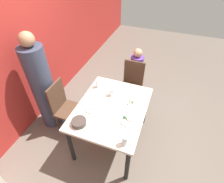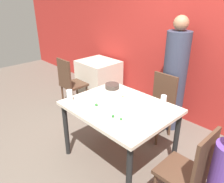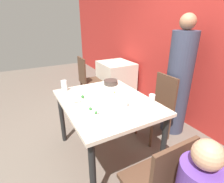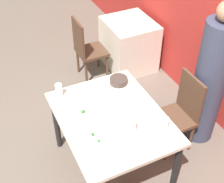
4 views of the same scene
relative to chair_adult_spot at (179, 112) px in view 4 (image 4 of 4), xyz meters
name	(u,v)px [view 4 (image 4 of 4)]	position (x,y,z in m)	size (l,w,h in m)	color
ground_plane	(112,166)	(0.00, -0.82, -0.49)	(10.00, 10.00, 0.00)	#60564C
dining_table	(112,123)	(0.00, -0.82, 0.19)	(1.20, 0.95, 0.77)	beige
chair_adult_spot	(179,112)	(0.00, 0.00, 0.00)	(0.40, 0.40, 0.93)	#4C3323
person_adult	(210,82)	(0.00, 0.34, 0.30)	(0.34, 0.34, 1.70)	#33384C
bowl_curry	(119,80)	(-0.42, -0.53, 0.32)	(0.19, 0.19, 0.06)	#3D332D
plate_rice_adult	(128,101)	(-0.10, -0.59, 0.30)	(0.24, 0.24, 0.05)	white
plate_rice_child	(77,116)	(-0.13, -1.12, 0.30)	(0.26, 0.26, 0.06)	white
plate_noodles	(97,140)	(0.22, -1.06, 0.30)	(0.23, 0.23, 0.05)	white
glass_water_tall	(132,126)	(0.24, -0.73, 0.35)	(0.07, 0.07, 0.12)	silver
glass_water_short	(59,90)	(-0.49, -1.17, 0.36)	(0.07, 0.07, 0.14)	silver
glass_water_center	(165,123)	(0.35, -0.45, 0.35)	(0.07, 0.07, 0.12)	silver
fork_steel	(131,153)	(0.47, -0.86, 0.29)	(0.18, 0.08, 0.01)	silver
spoon_steel	(92,102)	(-0.26, -0.91, 0.29)	(0.18, 0.05, 0.01)	silver
background_table	(129,44)	(-1.64, 0.26, -0.12)	(0.74, 0.67, 0.74)	beige
chair_background	(87,48)	(-1.64, -0.42, 0.00)	(0.40, 0.40, 0.93)	#4C3323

